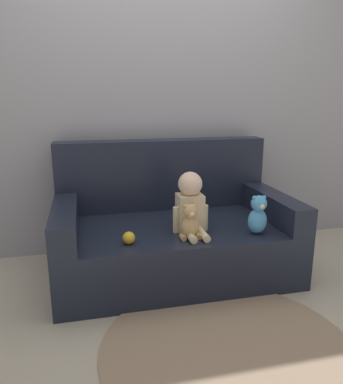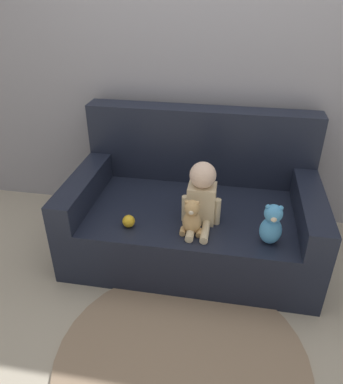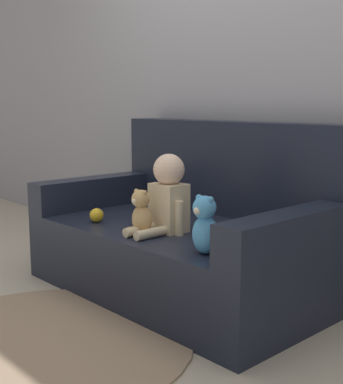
{
  "view_description": "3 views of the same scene",
  "coord_description": "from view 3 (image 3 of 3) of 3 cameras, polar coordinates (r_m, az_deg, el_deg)",
  "views": [
    {
      "loc": [
        -0.6,
        -2.48,
        1.27
      ],
      "look_at": [
        -0.02,
        -0.04,
        0.62
      ],
      "focal_mm": 35.0,
      "sensor_mm": 36.0,
      "label": 1
    },
    {
      "loc": [
        0.24,
        -2.14,
        1.75
      ],
      "look_at": [
        -0.12,
        -0.14,
        0.55
      ],
      "focal_mm": 35.0,
      "sensor_mm": 36.0,
      "label": 2
    },
    {
      "loc": [
        2.07,
        -1.98,
        1.04
      ],
      "look_at": [
        0.08,
        -0.15,
        0.59
      ],
      "focal_mm": 50.0,
      "sensor_mm": 36.0,
      "label": 3
    }
  ],
  "objects": [
    {
      "name": "wall_back",
      "position": [
        3.3,
        8.61,
        13.91
      ],
      "size": [
        8.0,
        0.05,
        2.6
      ],
      "color": "#93939E",
      "rests_on": "ground_plane"
    },
    {
      "name": "person_baby",
      "position": [
        2.73,
        -0.48,
        -0.46
      ],
      "size": [
        0.24,
        0.33,
        0.4
      ],
      "color": "beige",
      "rests_on": "couch"
    },
    {
      "name": "floor_rug",
      "position": [
        2.49,
        -13.58,
        -15.34
      ],
      "size": [
        1.33,
        1.33,
        0.01
      ],
      "color": "gray",
      "rests_on": "ground_plane"
    },
    {
      "name": "toy_ball",
      "position": [
        3.01,
        -7.99,
        -2.46
      ],
      "size": [
        0.08,
        0.08,
        0.08
      ],
      "color": "gold",
      "rests_on": "couch"
    },
    {
      "name": "couch",
      "position": [
        3.01,
        2.2,
        -4.7
      ],
      "size": [
        1.65,
        0.97,
        0.93
      ],
      "color": "black",
      "rests_on": "ground_plane"
    },
    {
      "name": "ground_plane",
      "position": [
        3.05,
        1.11,
        -10.47
      ],
      "size": [
        12.0,
        12.0,
        0.0
      ],
      "primitive_type": "plane",
      "color": "#B7AD99"
    },
    {
      "name": "teddy_bear_brown",
      "position": [
        2.69,
        -3.25,
        -2.32
      ],
      "size": [
        0.14,
        0.11,
        0.23
      ],
      "color": "tan",
      "rests_on": "couch"
    },
    {
      "name": "plush_toy_side",
      "position": [
        2.34,
        3.59,
        -3.55
      ],
      "size": [
        0.13,
        0.12,
        0.26
      ],
      "color": "#4C9EDB",
      "rests_on": "couch"
    }
  ]
}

